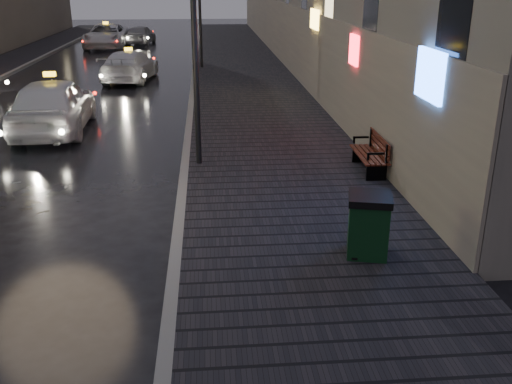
# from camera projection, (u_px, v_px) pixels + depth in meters

# --- Properties ---
(ground) EXTENTS (120.00, 120.00, 0.00)m
(ground) POSITION_uv_depth(u_px,v_px,m) (70.00, 299.00, 8.39)
(ground) COLOR black
(ground) RESTS_ON ground
(sidewalk) EXTENTS (4.60, 58.00, 0.15)m
(sidewalk) POSITION_uv_depth(u_px,v_px,m) (243.00, 71.00, 28.25)
(sidewalk) COLOR black
(sidewalk) RESTS_ON ground
(curb) EXTENTS (0.20, 58.00, 0.15)m
(curb) POSITION_uv_depth(u_px,v_px,m) (195.00, 72.00, 28.06)
(curb) COLOR slate
(curb) RESTS_ON ground
(curb_far) EXTENTS (0.20, 58.00, 0.15)m
(curb_far) POSITION_uv_depth(u_px,v_px,m) (9.00, 74.00, 27.35)
(curb_far) COLOR slate
(curb_far) RESTS_ON ground
(lamp_near) EXTENTS (0.36, 0.36, 5.28)m
(lamp_near) POSITION_uv_depth(u_px,v_px,m) (194.00, 22.00, 12.90)
(lamp_near) COLOR black
(lamp_near) RESTS_ON sidewalk
(bench) EXTENTS (0.61, 1.68, 0.85)m
(bench) POSITION_uv_depth(u_px,v_px,m) (372.00, 153.00, 13.36)
(bench) COLOR black
(bench) RESTS_ON sidewalk
(trash_bin) EXTENTS (0.82, 0.82, 1.04)m
(trash_bin) POSITION_uv_depth(u_px,v_px,m) (368.00, 224.00, 9.27)
(trash_bin) COLOR black
(trash_bin) RESTS_ON sidewalk
(taxi_near) EXTENTS (2.19, 5.01, 1.68)m
(taxi_near) POSITION_uv_depth(u_px,v_px,m) (53.00, 104.00, 17.21)
(taxi_near) COLOR silver
(taxi_near) RESTS_ON ground
(taxi_mid) EXTENTS (2.45, 4.86, 1.35)m
(taxi_mid) POSITION_uv_depth(u_px,v_px,m) (130.00, 66.00, 25.81)
(taxi_mid) COLOR white
(taxi_mid) RESTS_ON ground
(taxi_far) EXTENTS (2.62, 5.57, 1.54)m
(taxi_far) POSITION_uv_depth(u_px,v_px,m) (107.00, 36.00, 38.02)
(taxi_far) COLOR silver
(taxi_far) RESTS_ON ground
(car_far) EXTENTS (2.01, 4.02, 1.32)m
(car_far) POSITION_uv_depth(u_px,v_px,m) (141.00, 34.00, 40.05)
(car_far) COLOR gray
(car_far) RESTS_ON ground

